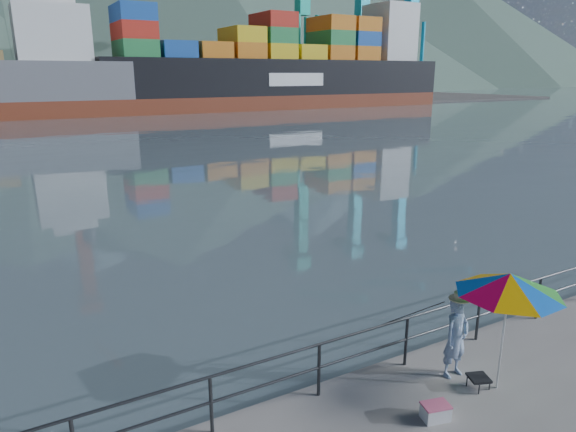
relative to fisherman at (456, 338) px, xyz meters
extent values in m
cube|color=#4C5F68|center=(-1.55, 129.01, -0.77)|extent=(500.00, 280.00, 0.00)
cube|color=#514F4C|center=(8.45, 92.01, -0.77)|extent=(200.00, 40.00, 0.40)
cylinder|color=#2D3033|center=(-1.55, 0.71, 0.23)|extent=(22.00, 0.05, 0.05)
cylinder|color=#2D3033|center=(-1.55, 0.71, -0.22)|extent=(22.00, 0.05, 0.05)
cube|color=#2D3033|center=(-1.55, 0.71, -0.27)|extent=(22.00, 0.06, 1.00)
cone|color=#385147|center=(128.45, 214.01, 30.23)|extent=(257.92, 257.92, 62.00)
cone|color=#385147|center=(198.45, 219.01, 34.23)|extent=(291.20, 291.20, 70.00)
cube|color=gray|center=(8.45, 91.01, 1.83)|extent=(6.00, 2.40, 5.20)
cube|color=gray|center=(14.95, 91.01, 3.13)|extent=(6.00, 2.40, 7.80)
cube|color=red|center=(21.45, 91.01, 3.13)|extent=(6.00, 2.40, 7.80)
cube|color=red|center=(27.95, 91.01, 3.13)|extent=(6.00, 2.40, 7.80)
cube|color=orange|center=(34.45, 91.01, 1.83)|extent=(6.00, 2.40, 5.20)
cube|color=gray|center=(40.95, 91.01, 3.13)|extent=(6.00, 2.40, 7.80)
cube|color=#194CA5|center=(47.45, 91.01, 0.53)|extent=(6.00, 2.40, 2.60)
cube|color=gray|center=(53.95, 91.01, 3.13)|extent=(6.00, 2.40, 7.80)
cube|color=#267F3F|center=(60.45, 91.01, 1.83)|extent=(6.00, 2.40, 5.20)
cube|color=#194CA5|center=(8.45, 94.01, 3.13)|extent=(6.00, 2.40, 7.80)
cube|color=gray|center=(14.95, 94.01, 1.83)|extent=(6.00, 2.40, 5.20)
cube|color=yellow|center=(21.45, 94.01, 3.13)|extent=(6.00, 2.40, 7.80)
cube|color=red|center=(27.95, 94.01, 3.13)|extent=(6.00, 2.40, 7.80)
cube|color=#194CA5|center=(34.45, 94.01, 1.83)|extent=(6.00, 2.40, 5.20)
cube|color=gray|center=(40.95, 94.01, 1.83)|extent=(6.00, 2.40, 5.20)
cube|color=#194CA5|center=(47.45, 94.01, 1.83)|extent=(6.00, 2.40, 5.20)
cube|color=yellow|center=(53.95, 94.01, 0.53)|extent=(6.00, 2.40, 2.60)
cube|color=#194CA5|center=(60.45, 94.01, 0.53)|extent=(6.00, 2.40, 2.60)
cube|color=yellow|center=(8.45, 97.01, 1.83)|extent=(6.00, 2.40, 5.20)
cube|color=#267F3F|center=(14.95, 97.01, 0.53)|extent=(6.00, 2.40, 2.60)
cube|color=yellow|center=(21.45, 97.01, 0.53)|extent=(6.00, 2.40, 2.60)
imported|color=#345F98|center=(0.00, 0.00, 0.00)|extent=(0.58, 0.40, 1.54)
cylinder|color=white|center=(0.37, -0.69, 0.25)|extent=(0.04, 0.04, 2.03)
cone|color=#E09E00|center=(0.37, -0.69, 1.26)|extent=(2.34, 2.34, 0.37)
cube|color=black|center=(0.07, -0.53, -0.56)|extent=(0.45, 0.45, 0.05)
cube|color=#2D3033|center=(0.07, -0.53, -0.68)|extent=(0.29, 0.29, 0.18)
cube|color=silver|center=(-1.24, -0.79, -0.64)|extent=(0.49, 0.39, 0.25)
cylinder|color=black|center=(-0.47, 0.94, -0.77)|extent=(0.60, 1.52, 1.15)
cube|color=silver|center=(1.08, 71.62, 9.73)|extent=(9.00, 7.49, 7.00)
cube|color=maroon|center=(35.96, 72.18, -0.02)|extent=(59.88, 9.98, 2.50)
cube|color=black|center=(35.96, 72.18, 4.03)|extent=(59.88, 9.98, 5.60)
cube|color=silver|center=(58.71, 72.18, 11.83)|extent=(7.00, 7.98, 10.00)
camera|label=1|loc=(-6.91, -5.90, 4.73)|focal=32.00mm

